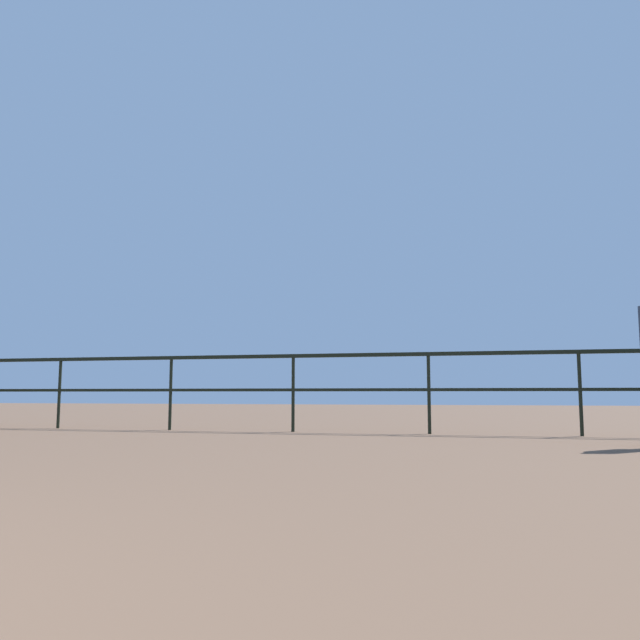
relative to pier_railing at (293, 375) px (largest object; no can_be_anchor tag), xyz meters
The scene contains 1 object.
pier_railing is the anchor object (origin of this frame).
Camera 1 is at (2.50, 0.19, 0.51)m, focal length 36.17 mm.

